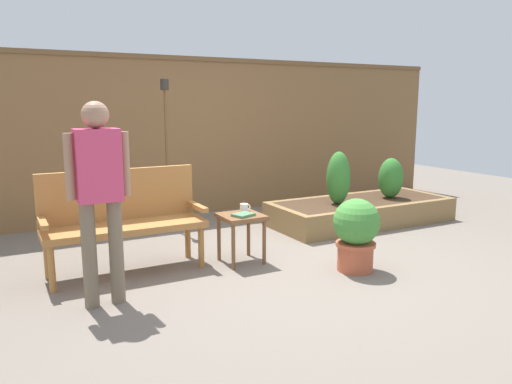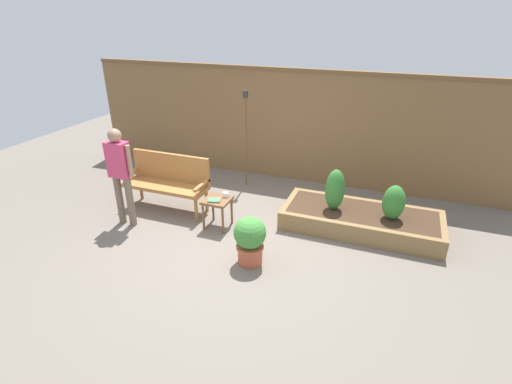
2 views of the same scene
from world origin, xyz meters
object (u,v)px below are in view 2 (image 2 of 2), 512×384
object	(u,v)px
cup_on_table	(226,195)
shrub_far_corner	(394,202)
book_on_table	(214,200)
shrub_near_bench	(335,190)
garden_bench	(168,178)
person_by_bench	(120,169)
tiki_torch	(246,123)
potted_boxwood	(250,239)
side_table	(217,204)

from	to	relation	value
cup_on_table	shrub_far_corner	distance (m)	2.50
book_on_table	shrub_far_corner	bearing A→B (deg)	-2.68
book_on_table	shrub_near_bench	distance (m)	1.84
book_on_table	shrub_near_bench	world-z (taller)	shrub_near_bench
garden_bench	book_on_table	xyz separation A→B (m)	(1.05, -0.39, -0.05)
cup_on_table	shrub_near_bench	bearing A→B (deg)	18.99
cup_on_table	person_by_bench	xyz separation A→B (m)	(-1.49, -0.54, 0.41)
tiki_torch	person_by_bench	distance (m)	2.42
potted_boxwood	shrub_far_corner	size ratio (longest dim) A/B	1.28
garden_bench	potted_boxwood	distance (m)	2.16
book_on_table	potted_boxwood	world-z (taller)	potted_boxwood
side_table	person_by_bench	size ratio (longest dim) A/B	0.31
garden_bench	shrub_near_bench	bearing A→B (deg)	7.16
side_table	shrub_far_corner	xyz separation A→B (m)	(2.54, 0.66, 0.17)
book_on_table	cup_on_table	bearing A→B (deg)	42.09
potted_boxwood	shrub_far_corner	distance (m)	2.20
side_table	potted_boxwood	bearing A→B (deg)	-40.94
shrub_far_corner	tiki_torch	distance (m)	2.98
garden_bench	book_on_table	world-z (taller)	garden_bench
shrub_far_corner	book_on_table	bearing A→B (deg)	-163.97
book_on_table	tiki_torch	size ratio (longest dim) A/B	0.11
garden_bench	shrub_far_corner	size ratio (longest dim) A/B	2.71
potted_boxwood	side_table	bearing A→B (deg)	139.06
garden_bench	cup_on_table	distance (m)	1.18
shrub_near_bench	shrub_far_corner	bearing A→B (deg)	0.00
garden_bench	book_on_table	size ratio (longest dim) A/B	7.48
cup_on_table	book_on_table	distance (m)	0.22
side_table	cup_on_table	size ratio (longest dim) A/B	4.20
side_table	cup_on_table	xyz separation A→B (m)	(0.09, 0.12, 0.12)
book_on_table	shrub_near_bench	xyz separation A→B (m)	(1.69, 0.73, 0.13)
tiki_torch	shrub_near_bench	bearing A→B (deg)	-27.99
garden_bench	tiki_torch	world-z (taller)	tiki_torch
garden_bench	tiki_torch	size ratio (longest dim) A/B	0.79
person_by_bench	shrub_near_bench	bearing A→B (deg)	19.49
book_on_table	person_by_bench	bearing A→B (deg)	175.64
potted_boxwood	shrub_near_bench	distance (m)	1.64
book_on_table	side_table	bearing A→B (deg)	62.07
cup_on_table	person_by_bench	world-z (taller)	person_by_bench
tiki_torch	side_table	bearing A→B (deg)	-83.43
potted_boxwood	person_by_bench	size ratio (longest dim) A/B	0.44
shrub_near_bench	side_table	bearing A→B (deg)	-158.48
side_table	book_on_table	size ratio (longest dim) A/B	2.49
shrub_near_bench	person_by_bench	world-z (taller)	person_by_bench
person_by_bench	cup_on_table	bearing A→B (deg)	20.02
side_table	shrub_far_corner	size ratio (longest dim) A/B	0.90
shrub_far_corner	tiki_torch	world-z (taller)	tiki_torch
book_on_table	shrub_far_corner	xyz separation A→B (m)	(2.55, 0.73, 0.07)
person_by_bench	shrub_far_corner	bearing A→B (deg)	15.44
garden_bench	person_by_bench	world-z (taller)	person_by_bench
side_table	tiki_torch	size ratio (longest dim) A/B	0.26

